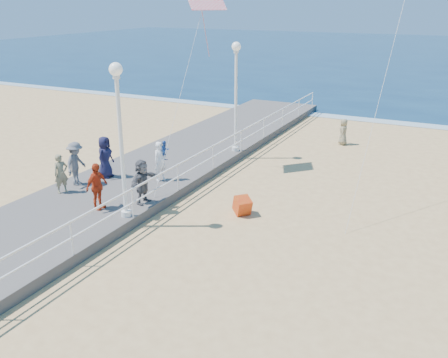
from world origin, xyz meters
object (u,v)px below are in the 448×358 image
at_px(woman_holding_toddler, 160,161).
at_px(spectator_2, 76,164).
at_px(lamp_post_far, 236,86).
at_px(spectator_3, 97,186).
at_px(spectator_6, 61,174).
at_px(box_kite, 242,207).
at_px(spectator_5, 142,182).
at_px(toddler_held, 165,151).
at_px(spectator_4, 105,157).
at_px(beach_walker_c, 343,132).
at_px(lamp_post_mid, 120,126).

bearing_deg(woman_holding_toddler, spectator_2, 145.35).
distance_m(lamp_post_far, woman_holding_toddler, 5.95).
bearing_deg(woman_holding_toddler, spectator_3, -165.53).
height_order(spectator_6, box_kite, spectator_6).
height_order(lamp_post_far, woman_holding_toddler, lamp_post_far).
bearing_deg(spectator_2, spectator_3, -133.97).
bearing_deg(spectator_5, lamp_post_far, 0.09).
bearing_deg(box_kite, woman_holding_toddler, 119.95).
height_order(lamp_post_far, spectator_6, lamp_post_far).
bearing_deg(lamp_post_far, spectator_2, -117.13).
height_order(woman_holding_toddler, toddler_held, toddler_held).
xyz_separation_m(spectator_2, box_kite, (6.97, 1.06, -1.00)).
bearing_deg(woman_holding_toddler, spectator_5, -141.56).
bearing_deg(lamp_post_far, toddler_held, -98.68).
relative_size(spectator_2, spectator_4, 1.01).
relative_size(woman_holding_toddler, spectator_3, 0.96).
relative_size(lamp_post_far, box_kite, 8.87).
bearing_deg(beach_walker_c, spectator_6, -39.63).
relative_size(spectator_4, box_kite, 2.98).
bearing_deg(woman_holding_toddler, beach_walker_c, -6.36).
relative_size(toddler_held, box_kite, 1.41).
height_order(woman_holding_toddler, beach_walker_c, woman_holding_toddler).
bearing_deg(lamp_post_mid, spectator_6, 168.49).
bearing_deg(spectator_5, lamp_post_mid, -171.14).
bearing_deg(box_kite, spectator_5, 155.52).
relative_size(spectator_3, box_kite, 2.88).
relative_size(beach_walker_c, box_kite, 2.42).
bearing_deg(toddler_held, lamp_post_mid, -147.85).
bearing_deg(spectator_3, spectator_5, -41.65).
bearing_deg(spectator_6, toddler_held, -20.07).
bearing_deg(beach_walker_c, spectator_4, -43.15).
bearing_deg(lamp_post_mid, spectator_2, 155.55).
height_order(spectator_5, box_kite, spectator_5).
height_order(lamp_post_far, spectator_2, lamp_post_far).
relative_size(spectator_3, spectator_6, 1.11).
relative_size(spectator_4, spectator_6, 1.15).
height_order(lamp_post_mid, box_kite, lamp_post_mid).
height_order(spectator_4, spectator_6, spectator_4).
bearing_deg(lamp_post_far, spectator_3, -98.38).
xyz_separation_m(spectator_2, spectator_4, (0.47, 1.26, -0.01)).
xyz_separation_m(toddler_held, spectator_2, (-2.95, -2.11, -0.37)).
xyz_separation_m(lamp_post_mid, toddler_held, (-0.79, 3.81, -1.99)).
xyz_separation_m(lamp_post_far, spectator_6, (-3.64, -8.26, -2.48)).
bearing_deg(spectator_4, woman_holding_toddler, -77.32).
bearing_deg(spectator_5, box_kite, -65.20).
xyz_separation_m(lamp_post_far, box_kite, (3.23, -6.24, -3.36)).
distance_m(toddler_held, spectator_4, 2.65).
height_order(lamp_post_mid, lamp_post_far, same).
bearing_deg(spectator_6, beach_walker_c, -7.98).
relative_size(woman_holding_toddler, box_kite, 2.77).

